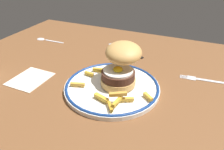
{
  "coord_description": "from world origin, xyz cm",
  "views": [
    {
      "loc": [
        14.81,
        -49.38,
        34.42
      ],
      "look_at": [
        -5.33,
        -3.54,
        4.6
      ],
      "focal_mm": 34.64,
      "sensor_mm": 36.0,
      "label": 1
    }
  ],
  "objects_px": {
    "spoon": "(43,39)",
    "napkin": "(30,79)",
    "fork": "(203,80)",
    "burger": "(121,64)",
    "knife": "(128,51)",
    "dinner_plate": "(112,87)"
  },
  "relations": [
    {
      "from": "burger",
      "to": "knife",
      "type": "height_order",
      "value": "burger"
    },
    {
      "from": "dinner_plate",
      "to": "fork",
      "type": "distance_m",
      "value": 0.28
    },
    {
      "from": "knife",
      "to": "burger",
      "type": "bearing_deg",
      "value": -75.1
    },
    {
      "from": "knife",
      "to": "spoon",
      "type": "xyz_separation_m",
      "value": [
        -0.37,
        -0.03,
        0.0
      ]
    },
    {
      "from": "burger",
      "to": "napkin",
      "type": "height_order",
      "value": "burger"
    },
    {
      "from": "spoon",
      "to": "napkin",
      "type": "xyz_separation_m",
      "value": [
        0.17,
        -0.28,
        -0.0
      ]
    },
    {
      "from": "burger",
      "to": "napkin",
      "type": "xyz_separation_m",
      "value": [
        -0.26,
        -0.07,
        -0.07
      ]
    },
    {
      "from": "spoon",
      "to": "napkin",
      "type": "bearing_deg",
      "value": -57.83
    },
    {
      "from": "fork",
      "to": "napkin",
      "type": "bearing_deg",
      "value": -156.82
    },
    {
      "from": "spoon",
      "to": "napkin",
      "type": "relative_size",
      "value": 1.15
    },
    {
      "from": "spoon",
      "to": "napkin",
      "type": "distance_m",
      "value": 0.32
    },
    {
      "from": "dinner_plate",
      "to": "burger",
      "type": "distance_m",
      "value": 0.07
    },
    {
      "from": "knife",
      "to": "napkin",
      "type": "height_order",
      "value": "knife"
    },
    {
      "from": "knife",
      "to": "spoon",
      "type": "distance_m",
      "value": 0.38
    },
    {
      "from": "dinner_plate",
      "to": "spoon",
      "type": "distance_m",
      "value": 0.48
    },
    {
      "from": "burger",
      "to": "spoon",
      "type": "height_order",
      "value": "burger"
    },
    {
      "from": "fork",
      "to": "spoon",
      "type": "relative_size",
      "value": 1.09
    },
    {
      "from": "burger",
      "to": "napkin",
      "type": "distance_m",
      "value": 0.28
    },
    {
      "from": "dinner_plate",
      "to": "burger",
      "type": "height_order",
      "value": "burger"
    },
    {
      "from": "burger",
      "to": "napkin",
      "type": "bearing_deg",
      "value": -164.48
    },
    {
      "from": "spoon",
      "to": "knife",
      "type": "bearing_deg",
      "value": 4.37
    },
    {
      "from": "burger",
      "to": "fork",
      "type": "bearing_deg",
      "value": 31.47
    }
  ]
}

